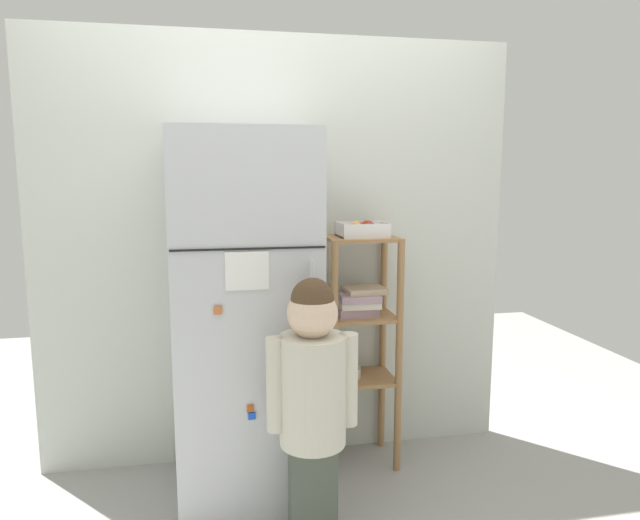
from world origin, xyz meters
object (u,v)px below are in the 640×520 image
refrigerator (245,318)px  fruit_bin (363,230)px  child_standing (312,389)px  pantry_shelf_unit (359,327)px

refrigerator → fruit_bin: size_ratio=7.17×
refrigerator → fruit_bin: 0.73m
refrigerator → fruit_bin: refrigerator is taller
child_standing → fruit_bin: bearing=60.0°
child_standing → refrigerator: bearing=114.7°
refrigerator → pantry_shelf_unit: 0.62m
refrigerator → fruit_bin: (0.60, 0.17, 0.38)m
child_standing → fruit_bin: 0.94m
refrigerator → fruit_bin: bearing=15.6°
refrigerator → pantry_shelf_unit: bearing=16.4°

